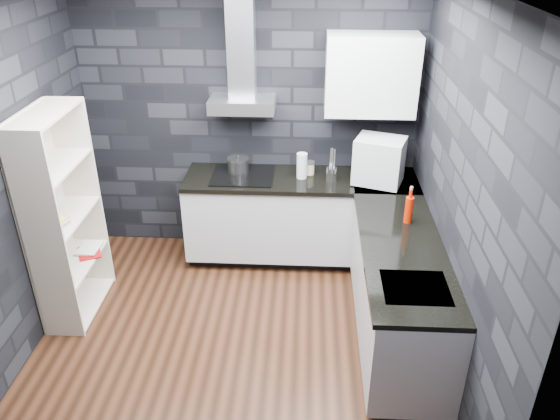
# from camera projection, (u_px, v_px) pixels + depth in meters

# --- Properties ---
(ground) EXTENTS (3.20, 3.20, 0.00)m
(ground) POSITION_uv_depth(u_px,v_px,m) (234.00, 342.00, 4.47)
(ground) COLOR #3C2013
(wall_back) EXTENTS (3.20, 0.05, 2.70)m
(wall_back) POSITION_uv_depth(u_px,v_px,m) (250.00, 120.00, 5.26)
(wall_back) COLOR black
(wall_back) RESTS_ON ground
(wall_front) EXTENTS (3.20, 0.05, 2.70)m
(wall_front) POSITION_uv_depth(u_px,v_px,m) (175.00, 360.00, 2.40)
(wall_front) COLOR black
(wall_front) RESTS_ON ground
(wall_left) EXTENTS (0.05, 3.20, 2.70)m
(wall_left) POSITION_uv_depth(u_px,v_px,m) (2.00, 190.00, 3.90)
(wall_left) COLOR black
(wall_left) RESTS_ON ground
(wall_right) EXTENTS (0.05, 3.20, 2.70)m
(wall_right) POSITION_uv_depth(u_px,v_px,m) (461.00, 201.00, 3.75)
(wall_right) COLOR black
(wall_right) RESTS_ON ground
(toekick_back) EXTENTS (2.18, 0.50, 0.10)m
(toekick_back) POSITION_uv_depth(u_px,v_px,m) (299.00, 251.00, 5.60)
(toekick_back) COLOR black
(toekick_back) RESTS_ON ground
(toekick_right) EXTENTS (0.50, 1.78, 0.10)m
(toekick_right) POSITION_uv_depth(u_px,v_px,m) (398.00, 335.00, 4.47)
(toekick_right) COLOR black
(toekick_right) RESTS_ON ground
(counter_back_cab) EXTENTS (2.20, 0.60, 0.76)m
(counter_back_cab) POSITION_uv_depth(u_px,v_px,m) (300.00, 216.00, 5.36)
(counter_back_cab) COLOR #B5B5BA
(counter_back_cab) RESTS_ON ground
(counter_right_cab) EXTENTS (0.60, 1.80, 0.76)m
(counter_right_cab) POSITION_uv_depth(u_px,v_px,m) (399.00, 293.00, 4.26)
(counter_right_cab) COLOR #B5B5BA
(counter_right_cab) RESTS_ON ground
(counter_back_top) EXTENTS (2.20, 0.62, 0.04)m
(counter_back_top) POSITION_uv_depth(u_px,v_px,m) (301.00, 180.00, 5.16)
(counter_back_top) COLOR black
(counter_back_top) RESTS_ON counter_back_cab
(counter_right_top) EXTENTS (0.62, 1.80, 0.04)m
(counter_right_top) POSITION_uv_depth(u_px,v_px,m) (403.00, 249.00, 4.08)
(counter_right_top) COLOR black
(counter_right_top) RESTS_ON counter_right_cab
(counter_corner_top) EXTENTS (0.62, 0.62, 0.04)m
(counter_corner_top) POSITION_uv_depth(u_px,v_px,m) (386.00, 181.00, 5.13)
(counter_corner_top) COLOR black
(counter_corner_top) RESTS_ON counter_right_cab
(hood_body) EXTENTS (0.60, 0.34, 0.12)m
(hood_body) POSITION_uv_depth(u_px,v_px,m) (242.00, 105.00, 4.99)
(hood_body) COLOR silver
(hood_body) RESTS_ON wall_back
(hood_chimney) EXTENTS (0.24, 0.20, 0.90)m
(hood_chimney) POSITION_uv_depth(u_px,v_px,m) (241.00, 46.00, 4.81)
(hood_chimney) COLOR silver
(hood_chimney) RESTS_ON hood_body
(upper_cabinet) EXTENTS (0.80, 0.35, 0.70)m
(upper_cabinet) POSITION_uv_depth(u_px,v_px,m) (371.00, 75.00, 4.79)
(upper_cabinet) COLOR silver
(upper_cabinet) RESTS_ON wall_back
(cooktop) EXTENTS (0.58, 0.50, 0.01)m
(cooktop) POSITION_uv_depth(u_px,v_px,m) (243.00, 175.00, 5.18)
(cooktop) COLOR black
(cooktop) RESTS_ON counter_back_top
(sink_rim) EXTENTS (0.44, 0.40, 0.01)m
(sink_rim) POSITION_uv_depth(u_px,v_px,m) (415.00, 288.00, 3.63)
(sink_rim) COLOR silver
(sink_rim) RESTS_ON counter_right_top
(pot) EXTENTS (0.21, 0.21, 0.12)m
(pot) POSITION_uv_depth(u_px,v_px,m) (238.00, 165.00, 5.24)
(pot) COLOR #B0B0B5
(pot) RESTS_ON cooktop
(glass_vase) EXTENTS (0.12, 0.12, 0.24)m
(glass_vase) POSITION_uv_depth(u_px,v_px,m) (302.00, 166.00, 5.10)
(glass_vase) COLOR silver
(glass_vase) RESTS_ON counter_back_top
(storage_jar) EXTENTS (0.11, 0.11, 0.11)m
(storage_jar) POSITION_uv_depth(u_px,v_px,m) (310.00, 169.00, 5.20)
(storage_jar) COLOR tan
(storage_jar) RESTS_ON counter_back_top
(utensil_crock) EXTENTS (0.11, 0.11, 0.13)m
(utensil_crock) POSITION_uv_depth(u_px,v_px,m) (331.00, 174.00, 5.07)
(utensil_crock) COLOR #B0B0B5
(utensil_crock) RESTS_ON counter_back_top
(appliance_garage) EXTENTS (0.51, 0.45, 0.42)m
(appliance_garage) POSITION_uv_depth(u_px,v_px,m) (379.00, 161.00, 4.94)
(appliance_garage) COLOR silver
(appliance_garage) RESTS_ON counter_back_top
(red_bottle) EXTENTS (0.09, 0.09, 0.22)m
(red_bottle) POSITION_uv_depth(u_px,v_px,m) (409.00, 210.00, 4.35)
(red_bottle) COLOR #B11A03
(red_bottle) RESTS_ON counter_right_top
(bookshelf) EXTENTS (0.35, 0.81, 1.80)m
(bookshelf) POSITION_uv_depth(u_px,v_px,m) (64.00, 218.00, 4.46)
(bookshelf) COLOR beige
(bookshelf) RESTS_ON ground
(fruit_bowl) EXTENTS (0.28, 0.28, 0.05)m
(fruit_bowl) POSITION_uv_depth(u_px,v_px,m) (57.00, 222.00, 4.33)
(fruit_bowl) COLOR silver
(fruit_bowl) RESTS_ON bookshelf
(book_red) EXTENTS (0.18, 0.10, 0.25)m
(book_red) POSITION_uv_depth(u_px,v_px,m) (76.00, 244.00, 4.73)
(book_red) COLOR maroon
(book_red) RESTS_ON bookshelf
(book_second) EXTENTS (0.18, 0.03, 0.25)m
(book_second) POSITION_uv_depth(u_px,v_px,m) (78.00, 236.00, 4.80)
(book_second) COLOR #B2B2B2
(book_second) RESTS_ON bookshelf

